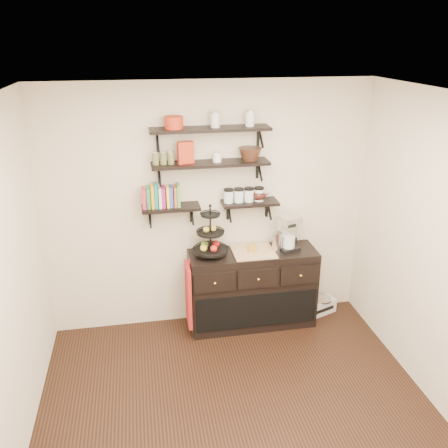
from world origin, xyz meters
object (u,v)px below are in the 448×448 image
Objects in this scene: sideboard at (252,288)px; coffee_maker at (288,233)px; fruit_stand at (211,239)px; radio at (322,305)px.

sideboard is 3.58× the size of coffee_maker.
fruit_stand is at bearing 179.47° from sideboard.
sideboard is at bearing 163.06° from radio.
sideboard reaches higher than radio.
radio is at bearing -11.90° from coffee_maker.
radio is (1.34, 0.06, -1.00)m from fruit_stand.
coffee_maker is at bearing 3.89° from sideboard.
fruit_stand is at bearing 165.61° from coffee_maker.
coffee_maker is (0.86, 0.02, -0.01)m from fruit_stand.
radio is at bearing 3.94° from sideboard.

